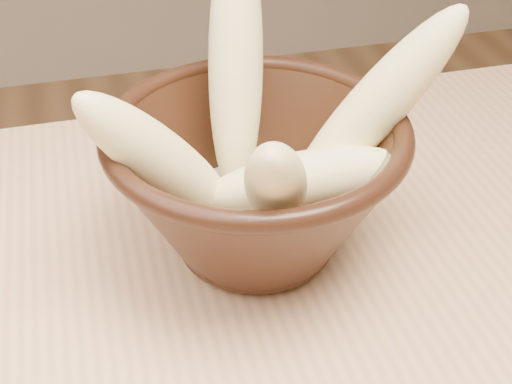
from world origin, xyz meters
TOP-DOWN VIEW (x-y plane):
  - bowl at (-0.19, 0.14)m, footprint 0.23×0.23m
  - milk_puddle at (-0.19, 0.14)m, footprint 0.13×0.13m
  - banana_upright at (-0.19, 0.20)m, footprint 0.07×0.12m
  - banana_left at (-0.27, 0.13)m, footprint 0.14×0.07m
  - banana_right at (-0.11, 0.13)m, footprint 0.16×0.06m
  - banana_across at (-0.17, 0.12)m, footprint 0.16×0.08m
  - banana_front at (-0.19, 0.08)m, footprint 0.09×0.15m

SIDE VIEW (x-z plane):
  - milk_puddle at x=-0.19m, z-range 0.78..0.80m
  - bowl at x=-0.19m, z-range 0.76..0.89m
  - banana_across at x=-0.17m, z-range 0.80..0.87m
  - banana_front at x=-0.19m, z-range 0.78..0.93m
  - banana_left at x=-0.27m, z-range 0.78..0.94m
  - banana_right at x=-0.11m, z-range 0.78..0.97m
  - banana_upright at x=-0.19m, z-range 0.79..1.00m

